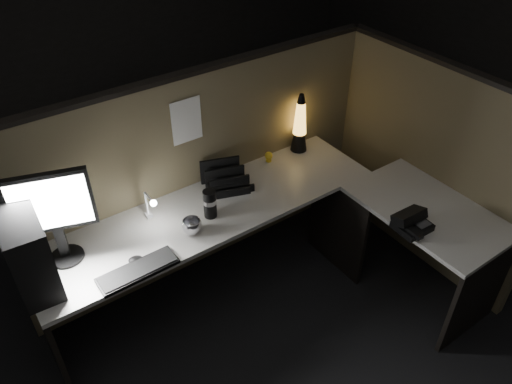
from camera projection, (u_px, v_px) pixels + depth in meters
floor at (282, 333)px, 3.31m from camera, size 6.00×6.00×0.00m
room_shell at (293, 118)px, 2.32m from camera, size 6.00×6.00×6.00m
partition_back at (204, 175)px, 3.45m from camera, size 2.66×0.06×1.50m
partition_right at (426, 167)px, 3.52m from camera, size 0.06×1.66×1.50m
desk at (283, 237)px, 3.20m from camera, size 2.60×1.60×0.73m
pc_tower at (28, 251)px, 2.56m from camera, size 0.22×0.44×0.45m
monitor at (52, 210)px, 2.64m from camera, size 0.44×0.20×0.57m
keyboard at (138, 271)px, 2.75m from camera, size 0.45×0.16×0.02m
mouse at (136, 260)px, 2.81m from camera, size 0.09×0.08×0.03m
clip_lamp at (150, 206)px, 3.01m from camera, size 0.04×0.16×0.21m
organizer at (226, 180)px, 3.35m from camera, size 0.33×0.31×0.20m
lava_lamp at (300, 127)px, 3.63m from camera, size 0.12×0.12×0.45m
travel_mug at (210, 204)px, 3.08m from camera, size 0.09×0.09×0.19m
steel_mug at (192, 226)px, 2.98m from camera, size 0.12×0.12×0.09m
figurine at (269, 156)px, 3.59m from camera, size 0.06×0.06×0.06m
pinned_paper at (187, 121)px, 3.09m from camera, size 0.21×0.00×0.29m
desk_phone at (411, 222)px, 3.01m from camera, size 0.21×0.22×0.12m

